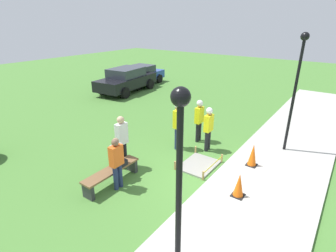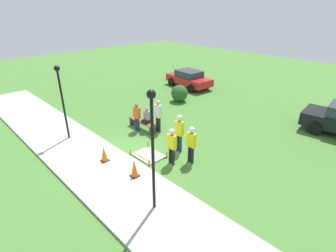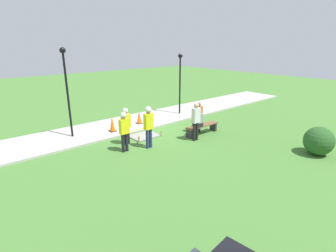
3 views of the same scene
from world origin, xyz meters
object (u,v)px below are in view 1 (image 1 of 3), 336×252
lamppost_near (297,78)px  parked_car_black (127,80)px  parked_car_blue (140,75)px  worker_supervisor (199,117)px  traffic_cone_far_patch (253,155)px  worker_trainee (209,125)px  person_seated_on_bench (117,154)px  traffic_cone_near_patch (239,185)px  bystander_in_orange_shirt (117,161)px  park_bench (112,173)px  lamppost_far (179,173)px  worker_assistant (178,121)px  bystander_in_gray_shirt (122,139)px

lamppost_near → parked_car_black: bearing=74.6°
lamppost_near → parked_car_black: lamppost_near is taller
parked_car_blue → worker_supervisor: bearing=-128.7°
traffic_cone_far_patch → worker_trainee: worker_trainee is taller
person_seated_on_bench → parked_car_black: size_ratio=0.18×
traffic_cone_near_patch → bystander_in_orange_shirt: bearing=117.1°
park_bench → parked_car_black: 11.27m
worker_trainee → bystander_in_orange_shirt: 3.89m
person_seated_on_bench → worker_supervisor: bearing=-10.0°
lamppost_near → bystander_in_orange_shirt: bearing=147.2°
worker_trainee → park_bench: bearing=160.3°
park_bench → bystander_in_orange_shirt: bearing=-97.7°
worker_supervisor → traffic_cone_far_patch: bearing=-107.6°
person_seated_on_bench → lamppost_far: size_ratio=0.23×
park_bench → worker_assistant: (3.18, -0.30, 0.80)m
lamppost_near → parked_car_black: size_ratio=0.87×
worker_trainee → parked_car_blue: size_ratio=0.40×
traffic_cone_near_patch → worker_trainee: bearing=44.3°
parked_car_black → worker_supervisor: bearing=-123.6°
person_seated_on_bench → bystander_in_gray_shirt: 0.71m
worker_assistant → bystander_in_gray_shirt: worker_assistant is taller
worker_trainee → lamppost_far: (-5.45, -2.25, 1.57)m
traffic_cone_far_patch → lamppost_near: size_ratio=0.18×
park_bench → person_seated_on_bench: (0.34, 0.05, 0.49)m
parked_car_black → parked_car_blue: parked_car_black is taller
lamppost_near → parked_car_blue: 13.21m
traffic_cone_far_patch → parked_car_black: parked_car_black is taller
bystander_in_orange_shirt → lamppost_near: 6.67m
worker_supervisor → parked_car_blue: 10.85m
worker_supervisor → bystander_in_orange_shirt: size_ratio=1.10×
traffic_cone_near_patch → parked_car_black: size_ratio=0.15×
traffic_cone_far_patch → parked_car_blue: (7.15, 11.33, 0.27)m
worker_trainee → bystander_in_orange_shirt: worker_trainee is taller
person_seated_on_bench → lamppost_far: lamppost_far is taller
park_bench → lamppost_near: (5.32, -3.78, 2.48)m
bystander_in_gray_shirt → worker_trainee: bearing=-31.7°
worker_assistant → bystander_in_orange_shirt: size_ratio=1.18×
worker_supervisor → worker_assistant: bearing=162.5°
worker_supervisor → parked_car_blue: bearing=54.2°
traffic_cone_near_patch → parked_car_blue: bearing=52.1°
traffic_cone_near_patch → person_seated_on_bench: size_ratio=0.80×
traffic_cone_far_patch → bystander_in_orange_shirt: (-3.46, 2.85, 0.42)m
parked_car_black → lamppost_far: bearing=-138.8°
traffic_cone_far_patch → worker_supervisor: (0.81, 2.54, 0.57)m
person_seated_on_bench → worker_supervisor: 3.95m
bystander_in_gray_shirt → traffic_cone_near_patch: bearing=-80.5°
bystander_in_orange_shirt → bystander_in_gray_shirt: size_ratio=0.87×
person_seated_on_bench → parked_car_black: (8.08, 7.42, -0.00)m
bystander_in_orange_shirt → park_bench: bearing=82.3°
park_bench → parked_car_blue: 13.36m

